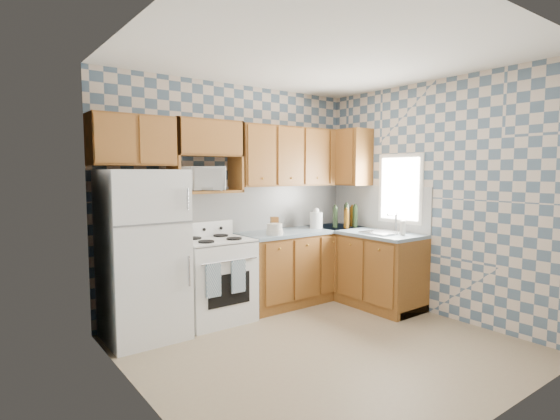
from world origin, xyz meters
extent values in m
plane|color=#856E55|center=(0.00, 0.00, 0.00)|extent=(3.40, 3.40, 0.00)
cube|color=slate|center=(0.00, 1.60, 1.35)|extent=(3.40, 0.02, 2.70)
cube|color=slate|center=(1.70, 0.00, 1.35)|extent=(0.02, 3.20, 2.70)
cube|color=white|center=(0.40, 1.59, 1.20)|extent=(2.60, 0.02, 0.56)
cube|color=white|center=(1.69, 0.80, 1.20)|extent=(0.02, 1.60, 0.56)
cube|color=white|center=(-1.27, 1.25, 0.84)|extent=(0.75, 0.70, 1.68)
cube|color=white|center=(-0.47, 1.28, 0.45)|extent=(0.76, 0.65, 0.90)
cube|color=silver|center=(-0.47, 1.28, 0.91)|extent=(0.76, 0.65, 0.02)
cube|color=white|center=(-0.47, 1.55, 1.00)|extent=(0.76, 0.08, 0.17)
cube|color=navy|center=(-0.67, 0.93, 0.55)|extent=(0.17, 0.02, 0.35)
cube|color=navy|center=(-0.37, 0.93, 0.55)|extent=(0.17, 0.02, 0.35)
cube|color=brown|center=(0.82, 1.30, 0.44)|extent=(1.75, 0.60, 0.88)
cube|color=brown|center=(1.40, 0.80, 0.44)|extent=(0.60, 1.60, 0.88)
cube|color=gray|center=(0.82, 1.30, 0.90)|extent=(1.77, 0.63, 0.04)
cube|color=gray|center=(1.40, 0.80, 0.90)|extent=(0.63, 1.60, 0.04)
cube|color=brown|center=(0.82, 1.44, 1.85)|extent=(1.75, 0.33, 0.74)
cube|color=brown|center=(-1.29, 1.44, 1.97)|extent=(0.82, 0.33, 0.50)
cube|color=brown|center=(1.53, 1.25, 1.85)|extent=(0.33, 0.70, 0.74)
cube|color=brown|center=(-0.47, 1.44, 1.44)|extent=(0.80, 0.33, 0.03)
imported|color=white|center=(-0.53, 1.43, 1.58)|extent=(0.56, 0.46, 0.27)
cube|color=#B7B7BC|center=(1.40, 0.45, 0.93)|extent=(0.48, 0.40, 0.03)
cube|color=silver|center=(1.69, 0.45, 1.45)|extent=(0.02, 0.66, 0.86)
cylinder|color=black|center=(1.42, 1.11, 1.07)|extent=(0.07, 0.07, 0.31)
cylinder|color=black|center=(1.52, 1.05, 1.06)|extent=(0.07, 0.07, 0.29)
cylinder|color=#533108|center=(1.57, 1.15, 1.05)|extent=(0.07, 0.07, 0.27)
cylinder|color=#533108|center=(1.35, 1.04, 1.04)|extent=(0.07, 0.07, 0.25)
cylinder|color=black|center=(1.27, 1.17, 1.06)|extent=(0.07, 0.07, 0.28)
cube|color=brown|center=(0.35, 1.26, 1.02)|extent=(0.12, 0.12, 0.19)
cylinder|color=white|center=(1.04, 1.28, 1.03)|extent=(0.17, 0.17, 0.21)
cylinder|color=beige|center=(1.44, 0.20, 1.01)|extent=(0.06, 0.06, 0.17)
camera|label=1|loc=(-2.74, -2.98, 1.66)|focal=28.00mm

